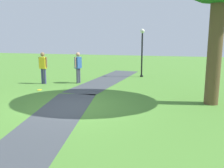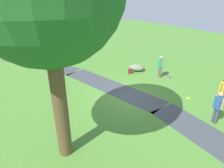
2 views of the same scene
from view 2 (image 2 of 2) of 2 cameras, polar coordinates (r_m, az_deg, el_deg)
ground_plane at (r=12.70m, az=4.63°, el=-3.87°), size 48.00×48.00×0.00m
footpath_segment_mid at (r=14.02m, az=-0.40°, el=-0.75°), size 8.17×2.84×0.01m
footpath_segment_far at (r=19.35m, az=-20.03°, el=5.30°), size 8.06×4.75×0.01m
lawn_boulder at (r=16.79m, az=6.97°, el=4.66°), size 1.56×1.49×0.54m
woman_with_handbag at (r=15.61m, az=13.54°, el=5.19°), size 0.51×0.32×1.67m
man_near_boulder at (r=12.95m, az=28.68°, el=-1.44°), size 0.25×0.52×1.77m
passerby_on_path at (r=11.20m, az=27.70°, el=-5.40°), size 0.49×0.35×1.75m
handbag_on_grass at (r=15.88m, az=15.62°, el=2.08°), size 0.37×0.37×0.31m
backpack_by_boulder at (r=16.17m, az=5.09°, el=3.61°), size 0.34×0.34×0.40m
frisbee_on_grass at (r=13.46m, az=20.63°, el=-3.73°), size 0.24×0.24×0.02m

